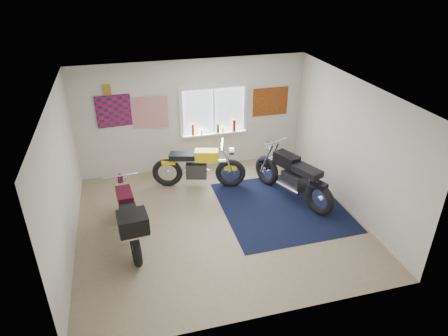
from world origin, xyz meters
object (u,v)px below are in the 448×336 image
object	(u,v)px
maroon_tourer	(129,219)
navy_rug	(282,206)
yellow_triumph	(198,168)
black_chrome_bike	(292,177)

from	to	relation	value
maroon_tourer	navy_rug	bearing A→B (deg)	-87.35
navy_rug	yellow_triumph	xyz separation A→B (m)	(-1.53, 1.32, 0.47)
yellow_triumph	black_chrome_bike	world-z (taller)	black_chrome_bike
yellow_triumph	navy_rug	bearing A→B (deg)	-25.12
navy_rug	yellow_triumph	distance (m)	2.08
black_chrome_bike	navy_rug	bearing A→B (deg)	108.84
navy_rug	yellow_triumph	bearing A→B (deg)	139.19
black_chrome_bike	maroon_tourer	distance (m)	3.56
yellow_triumph	black_chrome_bike	xyz separation A→B (m)	(1.86, -1.03, 0.04)
yellow_triumph	maroon_tourer	size ratio (longest dim) A/B	0.98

